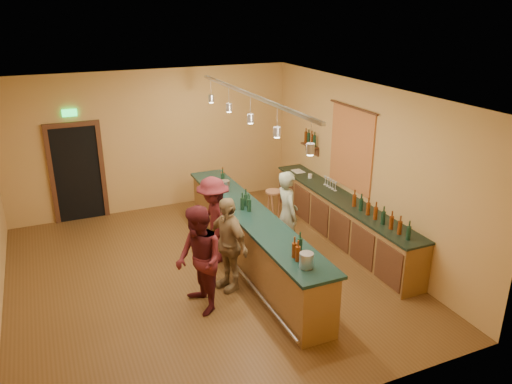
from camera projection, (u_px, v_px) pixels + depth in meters
name	position (u px, v px, depth m)	size (l,w,h in m)	color
floor	(204.00, 275.00, 8.87)	(7.00, 7.00, 0.00)	brown
ceiling	(196.00, 95.00, 7.73)	(6.50, 7.00, 0.02)	silver
wall_back	(153.00, 141.00, 11.30)	(6.50, 0.02, 3.20)	tan
wall_front	(301.00, 298.00, 5.31)	(6.50, 0.02, 3.20)	tan
wall_right	(363.00, 167.00, 9.52)	(0.02, 7.00, 3.20)	tan
doorway	(77.00, 171.00, 10.81)	(1.15, 0.09, 2.48)	black
tapestry	(351.00, 149.00, 9.77)	(0.03, 1.40, 1.60)	#A42B20
bottle_shelf	(310.00, 141.00, 11.09)	(0.17, 0.55, 0.54)	#452214
back_counter	(342.00, 219.00, 9.96)	(0.60, 4.55, 1.27)	brown
tasting_bar	(251.00, 235.00, 9.00)	(0.73, 5.10, 1.38)	brown
pendant_track	(250.00, 104.00, 8.15)	(0.11, 4.60, 0.50)	silver
bartender	(287.00, 215.00, 9.27)	(0.62, 0.41, 1.70)	gray
customer_a	(199.00, 260.00, 7.59)	(0.84, 0.65, 1.73)	#59191E
customer_b	(228.00, 244.00, 8.22)	(0.96, 0.40, 1.64)	#997A51
customer_c	(214.00, 220.00, 9.10)	(1.06, 0.61, 1.64)	#59191E
bar_stool	(273.00, 197.00, 10.84)	(0.35, 0.35, 0.73)	#A26B49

